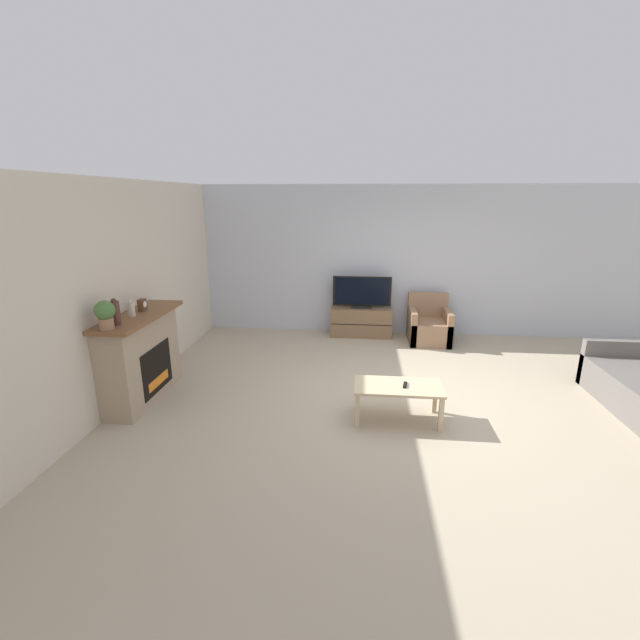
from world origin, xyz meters
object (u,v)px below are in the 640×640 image
at_px(fireplace, 141,356).
at_px(mantel_clock, 142,305).
at_px(tv, 362,293).
at_px(armchair, 429,326).
at_px(potted_plant, 105,313).
at_px(remote, 405,385).
at_px(mantel_vase_left, 115,312).
at_px(mantel_vase_centre_left, 131,309).
at_px(coffee_table, 398,390).
at_px(tv_stand, 361,322).

distance_m(fireplace, mantel_clock, 0.64).
height_order(tv, armchair, tv).
xyz_separation_m(potted_plant, remote, (3.23, 0.37, -0.85)).
height_order(mantel_vase_left, mantel_clock, mantel_vase_left).
bearing_deg(remote, potted_plant, -163.44).
bearing_deg(mantel_vase_left, mantel_vase_centre_left, 90.00).
height_order(armchair, coffee_table, armchair).
relative_size(fireplace, coffee_table, 1.48).
height_order(mantel_vase_centre_left, tv, mantel_vase_centre_left).
bearing_deg(remote, coffee_table, -171.83).
height_order(fireplace, mantel_vase_left, mantel_vase_left).
bearing_deg(fireplace, mantel_vase_centre_left, -81.30).
xyz_separation_m(fireplace, tv, (2.74, 2.85, 0.24)).
distance_m(tv, coffee_table, 3.15).
distance_m(mantel_vase_centre_left, armchair, 4.87).
bearing_deg(tv_stand, mantel_clock, -135.18).
bearing_deg(mantel_clock, fireplace, -96.84).
bearing_deg(tv, coffee_table, -81.98).
height_order(mantel_vase_centre_left, remote, mantel_vase_centre_left).
height_order(mantel_vase_centre_left, tv_stand, mantel_vase_centre_left).
distance_m(mantel_clock, tv_stand, 3.94).
xyz_separation_m(armchair, coffee_table, (-0.76, -2.89, 0.09)).
relative_size(tv_stand, armchair, 1.34).
distance_m(tv_stand, coffee_table, 3.13).
bearing_deg(remote, fireplace, -174.45).
bearing_deg(armchair, mantel_vase_left, -141.79).
distance_m(potted_plant, tv_stand, 4.53).
bearing_deg(remote, armchair, 86.69).
xyz_separation_m(armchair, remote, (-0.68, -2.89, 0.16)).
bearing_deg(mantel_clock, tv_stand, 44.82).
bearing_deg(armchair, mantel_clock, -147.49).
relative_size(mantel_clock, tv, 0.14).
distance_m(fireplace, coffee_table, 3.19).
xyz_separation_m(mantel_vase_left, remote, (3.23, 0.19, -0.82)).
xyz_separation_m(tv, remote, (0.51, -3.10, -0.36)).
xyz_separation_m(fireplace, potted_plant, (0.02, -0.62, 0.72)).
relative_size(armchair, coffee_table, 0.83).
xyz_separation_m(fireplace, coffee_table, (3.17, -0.25, -0.20)).
xyz_separation_m(fireplace, armchair, (3.93, 2.64, -0.29)).
bearing_deg(remote, tv, 109.35).
bearing_deg(armchair, tv, 170.22).
bearing_deg(coffee_table, mantel_clock, 172.84).
xyz_separation_m(mantel_clock, coffee_table, (3.15, -0.40, -0.82)).
distance_m(fireplace, potted_plant, 0.96).
bearing_deg(fireplace, coffee_table, -4.49).
distance_m(mantel_vase_centre_left, tv_stand, 4.13).
distance_m(mantel_vase_centre_left, potted_plant, 0.52).
xyz_separation_m(mantel_clock, tv_stand, (2.72, 2.70, -0.92)).
height_order(fireplace, armchair, fireplace).
relative_size(fireplace, remote, 9.50).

